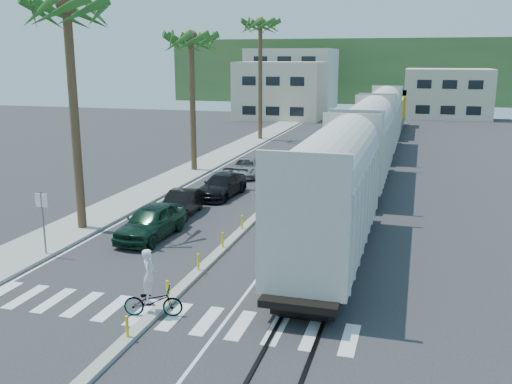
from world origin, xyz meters
TOP-DOWN VIEW (x-y plane):
  - ground at (0.00, 0.00)m, footprint 140.00×140.00m
  - sidewalk at (-8.50, 25.00)m, footprint 3.00×90.00m
  - rails at (5.00, 28.00)m, footprint 1.56×100.00m
  - median at (0.00, 19.96)m, footprint 0.45×60.00m
  - crosswalk at (0.00, -2.00)m, footprint 14.00×2.20m
  - lane_markings at (-2.15, 25.00)m, footprint 9.42×90.00m
  - freight_train at (5.00, 25.61)m, footprint 3.00×60.94m
  - palm_trees at (-8.10, 22.70)m, footprint 3.50×37.20m
  - street_sign at (-7.30, 2.00)m, footprint 0.60×0.08m
  - buildings at (-6.41, 71.66)m, footprint 38.00×27.00m
  - hillside at (0.00, 100.00)m, footprint 80.00×20.00m
  - car_lead at (-3.98, 5.79)m, footprint 2.31×5.01m
  - car_second at (-4.18, 9.96)m, footprint 1.98×4.42m
  - car_third at (-3.50, 14.82)m, footprint 2.80×5.26m
  - car_rear at (-3.90, 21.46)m, footprint 3.15×5.17m
  - cyclist at (-0.04, -2.12)m, footprint 1.65×2.36m

SIDE VIEW (x-z plane):
  - ground at x=0.00m, z-range 0.00..0.00m
  - lane_markings at x=-2.15m, z-range 0.00..0.01m
  - crosswalk at x=0.00m, z-range 0.00..0.01m
  - rails at x=5.00m, z-range 0.00..0.06m
  - sidewalk at x=-8.50m, z-range 0.00..0.15m
  - median at x=0.00m, z-range -0.34..0.51m
  - car_rear at x=-3.90m, z-range 0.00..1.31m
  - car_second at x=-4.18m, z-range 0.00..1.40m
  - car_third at x=-3.50m, z-range 0.00..1.43m
  - cyclist at x=-0.04m, z-range -0.44..1.96m
  - car_lead at x=-3.98m, z-range 0.00..1.66m
  - street_sign at x=-7.30m, z-range 0.47..3.47m
  - freight_train at x=5.00m, z-range -0.02..5.83m
  - buildings at x=-6.41m, z-range -0.64..9.36m
  - hillside at x=0.00m, z-range 0.00..12.00m
  - palm_trees at x=-8.10m, z-range 3.93..17.68m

